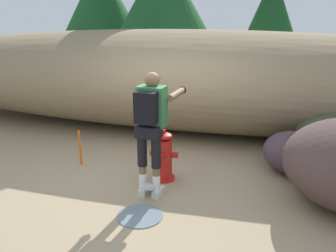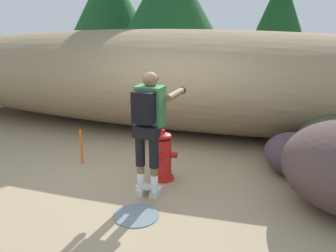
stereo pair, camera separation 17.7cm
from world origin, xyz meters
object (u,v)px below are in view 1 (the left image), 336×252
object	(u,v)px
fire_hydrant	(164,157)
utility_worker	(152,119)
boulder_small	(294,152)
survey_stake	(80,147)

from	to	relation	value
fire_hydrant	utility_worker	world-z (taller)	utility_worker
utility_worker	boulder_small	size ratio (longest dim) A/B	1.70
fire_hydrant	utility_worker	size ratio (longest dim) A/B	0.46
fire_hydrant	utility_worker	bearing A→B (deg)	-94.10
fire_hydrant	boulder_small	size ratio (longest dim) A/B	0.79
fire_hydrant	boulder_small	distance (m)	2.05
fire_hydrant	boulder_small	xyz separation A→B (m)	(1.89, 0.80, -0.04)
fire_hydrant	survey_stake	xyz separation A→B (m)	(-1.48, 0.17, -0.06)
boulder_small	survey_stake	bearing A→B (deg)	-169.46
survey_stake	boulder_small	bearing A→B (deg)	10.54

